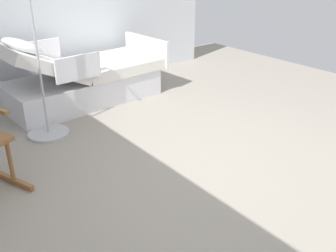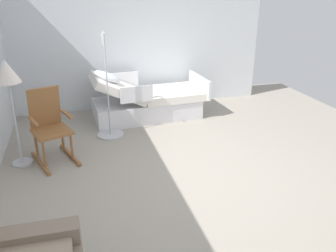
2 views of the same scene
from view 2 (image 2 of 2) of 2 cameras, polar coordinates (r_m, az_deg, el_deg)
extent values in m
plane|color=gray|center=(4.62, 3.39, -8.30)|extent=(7.50, 7.50, 0.00)
cube|color=silver|center=(6.99, -4.76, 14.10)|extent=(0.10, 5.07, 2.70)
cube|color=silver|center=(6.55, -3.53, 2.93)|extent=(0.97, 1.98, 0.35)
cube|color=white|center=(6.60, 0.39, 5.38)|extent=(0.97, 1.20, 0.14)
cube|color=white|center=(6.30, -8.32, 6.21)|extent=(0.96, 0.96, 0.53)
ellipsoid|color=white|center=(6.21, -10.00, 7.99)|extent=(0.37, 0.51, 0.33)
cube|color=silver|center=(5.87, -5.18, 5.22)|extent=(0.07, 0.56, 0.28)
cube|color=silver|center=(6.81, -7.27, 7.59)|extent=(0.07, 0.56, 0.28)
cube|color=silver|center=(6.78, 5.20, 6.73)|extent=(0.95, 0.10, 0.36)
cylinder|color=black|center=(6.11, -9.81, -0.10)|extent=(0.10, 0.10, 0.10)
cylinder|color=black|center=(6.78, -10.85, 2.12)|extent=(0.10, 0.10, 0.10)
cylinder|color=black|center=(6.52, 4.13, 1.65)|extent=(0.10, 0.10, 0.10)
cylinder|color=black|center=(7.14, 1.90, 3.60)|extent=(0.10, 0.10, 0.10)
cube|color=brown|center=(5.20, -20.25, -5.76)|extent=(0.73, 0.30, 0.05)
cube|color=brown|center=(5.30, -15.80, -4.60)|extent=(0.73, 0.30, 0.05)
cylinder|color=brown|center=(5.04, -15.58, -3.18)|extent=(0.04, 0.04, 0.40)
cylinder|color=brown|center=(4.94, -19.72, -4.24)|extent=(0.04, 0.04, 0.40)
cylinder|color=brown|center=(5.36, -17.00, -1.77)|extent=(0.04, 0.04, 0.40)
cylinder|color=brown|center=(5.27, -20.91, -2.73)|extent=(0.04, 0.04, 0.40)
cube|color=brown|center=(5.07, -18.57, -0.91)|extent=(0.60, 0.61, 0.04)
cube|color=brown|center=(5.15, -19.68, 2.88)|extent=(0.26, 0.45, 0.60)
cube|color=brown|center=(5.04, -16.34, 1.91)|extent=(0.38, 0.17, 0.03)
cube|color=brown|center=(4.92, -21.34, 0.75)|extent=(0.38, 0.17, 0.03)
cylinder|color=#B2B5BA|center=(5.32, -22.81, -5.59)|extent=(0.28, 0.28, 0.03)
cylinder|color=#B2B5BA|center=(5.09, -23.80, 0.30)|extent=(0.03, 0.03, 1.15)
cone|color=silver|center=(4.89, -25.13, 8.18)|extent=(0.34, 0.34, 0.30)
cylinder|color=#B2B5BA|center=(5.87, -9.44, -1.41)|extent=(0.44, 0.44, 0.03)
cylinder|color=#B2B5BA|center=(5.59, -9.98, 6.49)|extent=(0.02, 0.02, 1.65)
cube|color=#B2B5BA|center=(5.42, -10.58, 14.90)|extent=(0.28, 0.02, 0.02)
cube|color=white|center=(5.55, -10.63, 13.92)|extent=(0.09, 0.04, 0.16)
camera|label=1|loc=(1.84, -40.57, 0.76)|focal=41.18mm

